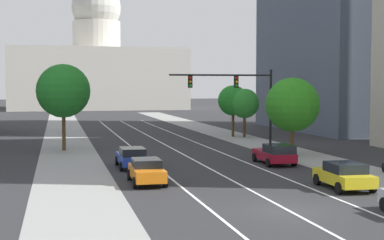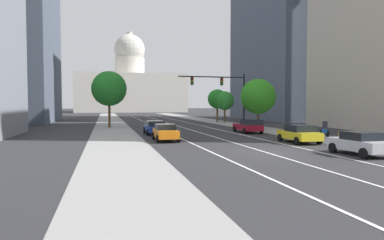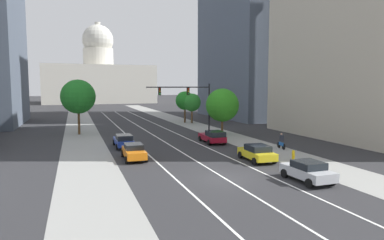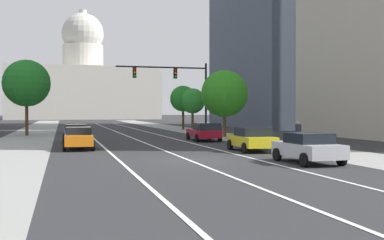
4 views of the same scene
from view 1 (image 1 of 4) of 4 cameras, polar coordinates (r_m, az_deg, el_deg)
The scene contains 16 objects.
ground_plane at distance 65.30m, azimuth -4.20°, elevation -1.63°, with size 400.00×400.00×0.00m, color #2B2B2D.
sidewalk_left at distance 59.53m, azimuth -12.25°, elevation -2.17°, with size 4.74×130.00×0.01m, color gray.
sidewalk_right at distance 62.60m, azimuth 4.90°, elevation -1.84°, with size 4.74×130.00×0.01m, color gray.
lane_stripe_left at distance 50.03m, azimuth -5.39°, elevation -3.14°, with size 0.16×90.00×0.01m, color white.
lane_stripe_center at distance 50.61m, azimuth -1.54°, elevation -3.05°, with size 0.16×90.00×0.01m, color white.
lane_stripe_right at distance 51.40m, azimuth 2.21°, elevation -2.95°, with size 0.16×90.00×0.01m, color white.
capitol_building at distance 150.39m, azimuth -9.36°, elevation 4.80°, with size 42.43×29.68×32.81m.
car_orange at distance 33.65m, azimuth -4.50°, elevation -5.01°, with size 1.99×4.38×1.44m.
car_yellow at distance 32.88m, azimuth 14.78°, elevation -5.28°, with size 2.25×4.30×1.47m.
car_blue at distance 40.15m, azimuth -5.94°, elevation -3.66°, with size 1.99×4.62×1.44m.
car_crimson at distance 42.09m, azimuth 8.22°, elevation -3.31°, with size 2.24×4.71×1.52m.
traffic_signal_mast at distance 47.50m, azimuth 4.73°, elevation 2.67°, with size 8.69×0.39×7.03m.
street_tree_near_left at distance 51.79m, azimuth -12.58°, elevation 2.82°, with size 4.70×4.70×7.60m.
street_tree_far_right at distance 64.20m, azimuth 5.20°, elevation 1.62°, with size 3.27×3.27×5.39m.
street_tree_near_right at distance 64.97m, azimuth 4.07°, elevation 1.92°, with size 3.41×3.41×5.77m.
street_tree_mid_right at distance 48.45m, azimuth 9.87°, elevation 1.49°, with size 4.49×4.49×6.37m.
Camera 1 is at (-10.17, -24.26, 5.62)m, focal length 54.06 mm.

